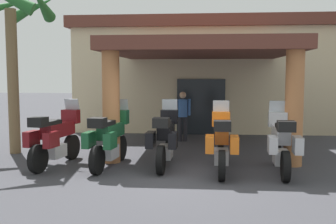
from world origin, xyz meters
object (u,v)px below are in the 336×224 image
(motel_building, at_px, (201,74))
(palm_tree_roadside, at_px, (12,22))
(motorcycle_green, at_px, (109,139))
(motorcycle_silver, at_px, (281,143))
(motorcycle_black, at_px, (165,138))
(motorcycle_orange, at_px, (221,142))
(motorcycle_maroon, at_px, (55,138))
(pedestrian, at_px, (183,113))

(motel_building, xyz_separation_m, palm_tree_roadside, (-5.00, -6.90, 1.42))
(motorcycle_green, height_order, motorcycle_silver, same)
(motorcycle_black, distance_m, motorcycle_silver, 2.71)
(motorcycle_silver, bearing_deg, motorcycle_green, 90.25)
(motorcycle_orange, bearing_deg, motorcycle_black, 73.68)
(motorcycle_maroon, relative_size, motorcycle_green, 1.00)
(motorcycle_maroon, bearing_deg, motorcycle_green, -80.53)
(motorcycle_maroon, xyz_separation_m, palm_tree_roadside, (-1.82, 1.43, 3.01))
(motorcycle_green, relative_size, pedestrian, 1.31)
(pedestrian, relative_size, palm_tree_roadside, 0.34)
(motorcycle_maroon, distance_m, motorcycle_black, 2.71)
(motel_building, distance_m, motorcycle_black, 8.25)
(motel_building, bearing_deg, pedestrian, -98.19)
(motel_building, bearing_deg, motorcycle_orange, -86.78)
(motel_building, bearing_deg, motorcycle_silver, -77.79)
(motorcycle_orange, xyz_separation_m, palm_tree_roadside, (-5.87, 1.55, 3.01))
(motorcycle_silver, bearing_deg, motorcycle_black, 85.32)
(motorcycle_black, bearing_deg, motel_building, -3.53)
(palm_tree_roadside, bearing_deg, motorcycle_green, -23.66)
(motorcycle_black, relative_size, palm_tree_roadside, 0.44)
(motorcycle_orange, relative_size, pedestrian, 1.31)
(motorcycle_black, relative_size, pedestrian, 1.31)
(motel_building, relative_size, motorcycle_black, 5.28)
(motel_building, xyz_separation_m, motorcycle_silver, (2.22, -8.36, -1.60))
(motel_building, relative_size, motorcycle_silver, 5.27)
(motel_building, height_order, motorcycle_black, motel_building)
(motorcycle_maroon, height_order, motorcycle_black, same)
(motorcycle_silver, bearing_deg, palm_tree_roadside, 79.81)
(motorcycle_maroon, bearing_deg, pedestrian, -26.61)
(motorcycle_black, relative_size, motorcycle_silver, 1.00)
(motorcycle_maroon, relative_size, motorcycle_orange, 1.00)
(motorcycle_maroon, distance_m, motorcycle_green, 1.35)
(motorcycle_green, distance_m, pedestrian, 4.26)
(motel_building, height_order, motorcycle_silver, motel_building)
(motorcycle_silver, relative_size, pedestrian, 1.31)
(motorcycle_black, height_order, pedestrian, pedestrian)
(motel_building, height_order, motorcycle_orange, motel_building)
(palm_tree_roadside, bearing_deg, motorcycle_black, -14.64)
(motel_building, bearing_deg, palm_tree_roadside, -128.56)
(motorcycle_orange, bearing_deg, motorcycle_maroon, 87.41)
(motorcycle_maroon, relative_size, pedestrian, 1.31)
(motorcycle_orange, bearing_deg, motorcycle_silver, -87.02)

